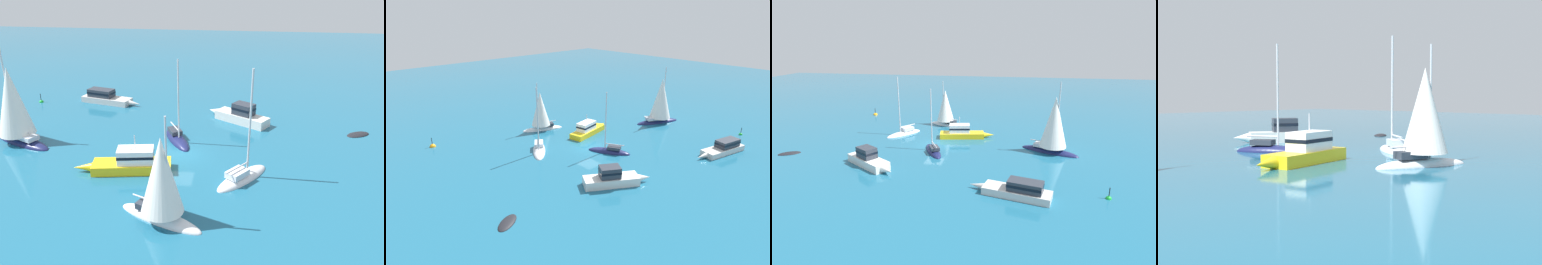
{
  "view_description": "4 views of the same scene",
  "coord_description": "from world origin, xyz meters",
  "views": [
    {
      "loc": [
        -29.96,
        -5.35,
        14.87
      ],
      "look_at": [
        2.38,
        -0.84,
        1.12
      ],
      "focal_mm": 35.39,
      "sensor_mm": 36.0,
      "label": 1
    },
    {
      "loc": [
        28.24,
        -28.77,
        17.7
      ],
      "look_at": [
        -0.02,
        -2.11,
        2.68
      ],
      "focal_mm": 30.44,
      "sensor_mm": 36.0,
      "label": 2
    },
    {
      "loc": [
        39.61,
        11.03,
        13.99
      ],
      "look_at": [
        -1.17,
        3.98,
        1.53
      ],
      "focal_mm": 29.46,
      "sensor_mm": 36.0,
      "label": 3
    },
    {
      "loc": [
        -28.26,
        26.47,
        4.4
      ],
      "look_at": [
        -2.78,
        -1.77,
        1.62
      ],
      "focal_mm": 50.64,
      "sensor_mm": 36.0,
      "label": 4
    }
  ],
  "objects": [
    {
      "name": "motor_cruiser",
      "position": [
        8.72,
        -5.19,
        0.78
      ],
      "size": [
        5.09,
        6.94,
        2.15
      ],
      "rotation": [
        0.0,
        0.0,
        1.01
      ],
      "color": "silver",
      "rests_on": "ground"
    },
    {
      "name": "launch_1",
      "position": [
        -3.63,
        3.34,
        0.78
      ],
      "size": [
        3.08,
        7.99,
        3.13
      ],
      "rotation": [
        0.0,
        0.0,
        1.75
      ],
      "color": "yellow",
      "rests_on": "ground"
    },
    {
      "name": "ketch",
      "position": [
        -3.74,
        -5.65,
        0.17
      ],
      "size": [
        5.59,
        4.74,
        9.18
      ],
      "rotation": [
        0.0,
        0.0,
        5.64
      ],
      "color": "white",
      "rests_on": "ground"
    },
    {
      "name": "yacht",
      "position": [
        -9.85,
        -0.58,
        2.72
      ],
      "size": [
        3.78,
        6.29,
        7.82
      ],
      "rotation": [
        0.0,
        0.0,
        4.32
      ],
      "color": "white",
      "rests_on": "ground"
    },
    {
      "name": "ketch_1",
      "position": [
        2.94,
        0.7,
        0.13
      ],
      "size": [
        5.58,
        3.94,
        8.53
      ],
      "rotation": [
        0.0,
        0.0,
        3.64
      ],
      "color": "#191E4C",
      "rests_on": "ground"
    },
    {
      "name": "ground_plane",
      "position": [
        0.0,
        0.0,
        0.0
      ],
      "size": [
        160.0,
        160.0,
        0.0
      ],
      "primitive_type": "plane",
      "color": "#1E607F"
    },
    {
      "name": "dinghy",
      "position": [
        6.72,
        -17.0,
        0.0
      ],
      "size": [
        2.42,
        2.9,
        0.4
      ],
      "rotation": [
        0.0,
        0.0,
        5.25
      ],
      "color": "black",
      "rests_on": "ground"
    }
  ]
}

